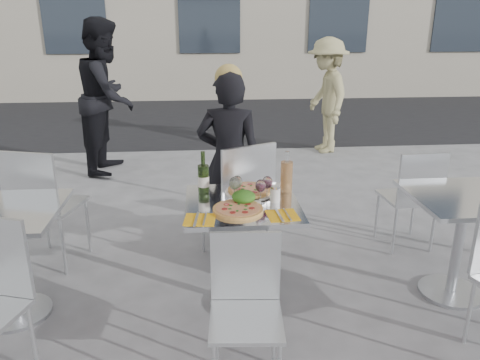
{
  "coord_description": "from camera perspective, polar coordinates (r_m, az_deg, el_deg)",
  "views": [
    {
      "loc": [
        -0.24,
        -2.77,
        1.86
      ],
      "look_at": [
        0.0,
        0.15,
        0.85
      ],
      "focal_mm": 35.0,
      "sensor_mm": 36.0,
      "label": 1
    }
  ],
  "objects": [
    {
      "name": "pizza_far",
      "position": [
        3.15,
        1.19,
        -1.32
      ],
      "size": [
        0.33,
        0.33,
        0.03
      ],
      "color": "white",
      "rests_on": "main_table"
    },
    {
      "name": "pizza_near",
      "position": [
        2.86,
        -0.24,
        -3.57
      ],
      "size": [
        0.31,
        0.31,
        0.02
      ],
      "color": "tan",
      "rests_on": "main_table"
    },
    {
      "name": "side_table_right",
      "position": [
        3.53,
        25.39,
        -4.9
      ],
      "size": [
        0.72,
        0.72,
        0.75
      ],
      "color": "#B7BABF",
      "rests_on": "ground"
    },
    {
      "name": "wineglass_white_a",
      "position": [
        3.0,
        -0.69,
        -0.49
      ],
      "size": [
        0.07,
        0.07,
        0.16
      ],
      "color": "white",
      "rests_on": "main_table"
    },
    {
      "name": "wineglass_white_b",
      "position": [
        3.02,
        -0.35,
        -0.34
      ],
      "size": [
        0.07,
        0.07,
        0.16
      ],
      "color": "white",
      "rests_on": "main_table"
    },
    {
      "name": "wineglass_red_b",
      "position": [
        3.01,
        3.34,
        -0.4
      ],
      "size": [
        0.07,
        0.07,
        0.16
      ],
      "color": "white",
      "rests_on": "main_table"
    },
    {
      "name": "salad_plate",
      "position": [
        2.96,
        0.46,
        -2.22
      ],
      "size": [
        0.22,
        0.22,
        0.09
      ],
      "color": "white",
      "rests_on": "main_table"
    },
    {
      "name": "sugar_shaker",
      "position": [
        2.99,
        4.3,
        -1.7
      ],
      "size": [
        0.06,
        0.06,
        0.11
      ],
      "color": "white",
      "rests_on": "main_table"
    },
    {
      "name": "ground",
      "position": [
        3.34,
        0.22,
        -14.76
      ],
      "size": [
        80.0,
        80.0,
        0.0
      ],
      "primitive_type": "plane",
      "color": "slate"
    },
    {
      "name": "pedestrian_b",
      "position": [
        6.9,
        10.48,
        10.05
      ],
      "size": [
        0.69,
        1.1,
        1.63
      ],
      "primitive_type": "imported",
      "rotation": [
        0.0,
        0.0,
        4.8
      ],
      "color": "tan",
      "rests_on": "ground"
    },
    {
      "name": "main_table",
      "position": [
        3.08,
        0.23,
        -6.39
      ],
      "size": [
        0.72,
        0.72,
        0.75
      ],
      "color": "#B7BABF",
      "rests_on": "ground"
    },
    {
      "name": "chair_far",
      "position": [
        3.6,
        0.11,
        -1.65
      ],
      "size": [
        0.6,
        0.61,
        0.99
      ],
      "rotation": [
        0.0,
        0.0,
        3.57
      ],
      "color": "silver",
      "rests_on": "ground"
    },
    {
      "name": "chair_near",
      "position": [
        2.51,
        0.72,
        -14.23
      ],
      "size": [
        0.4,
        0.41,
        0.82
      ],
      "rotation": [
        0.0,
        0.0,
        -0.07
      ],
      "color": "silver",
      "rests_on": "ground"
    },
    {
      "name": "wine_bottle",
      "position": [
        3.11,
        -4.48,
        0.27
      ],
      "size": [
        0.07,
        0.08,
        0.29
      ],
      "color": "#36541F",
      "rests_on": "main_table"
    },
    {
      "name": "pedestrian_a",
      "position": [
        6.11,
        -15.9,
        9.73
      ],
      "size": [
        0.81,
        0.99,
        1.89
      ],
      "primitive_type": "imported",
      "rotation": [
        0.0,
        0.0,
        1.46
      ],
      "color": "black",
      "rests_on": "ground"
    },
    {
      "name": "woman_diner",
      "position": [
        3.89,
        -1.32,
        2.32
      ],
      "size": [
        0.6,
        0.45,
        1.48
      ],
      "primitive_type": "imported",
      "rotation": [
        0.0,
        0.0,
        2.95
      ],
      "color": "black",
      "rests_on": "ground"
    },
    {
      "name": "side_chair_lfar",
      "position": [
        3.83,
        -23.1,
        -2.14
      ],
      "size": [
        0.55,
        0.56,
        0.97
      ],
      "rotation": [
        0.0,
        0.0,
        2.87
      ],
      "color": "silver",
      "rests_on": "ground"
    },
    {
      "name": "carafe",
      "position": [
        3.12,
        5.69,
        0.42
      ],
      "size": [
        0.08,
        0.08,
        0.29
      ],
      "color": "tan",
      "rests_on": "main_table"
    },
    {
      "name": "wineglass_red_a",
      "position": [
        2.95,
        2.54,
        -0.81
      ],
      "size": [
        0.07,
        0.07,
        0.16
      ],
      "color": "white",
      "rests_on": "main_table"
    },
    {
      "name": "side_chair_rfar",
      "position": [
        4.08,
        20.4,
        -1.38
      ],
      "size": [
        0.42,
        0.43,
        0.88
      ],
      "rotation": [
        0.0,
        0.0,
        3.21
      ],
      "color": "silver",
      "rests_on": "ground"
    },
    {
      "name": "side_table_left",
      "position": [
        3.31,
        -26.76,
        -6.65
      ],
      "size": [
        0.72,
        0.72,
        0.75
      ],
      "color": "#B7BABF",
      "rests_on": "ground"
    },
    {
      "name": "napkin_left",
      "position": [
        2.75,
        -4.94,
        -4.8
      ],
      "size": [
        0.2,
        0.2,
        0.01
      ],
      "rotation": [
        0.0,
        0.0,
        -0.11
      ],
      "color": "yellow",
      "rests_on": "main_table"
    },
    {
      "name": "napkin_right",
      "position": [
        2.81,
        5.19,
        -4.27
      ],
      "size": [
        0.19,
        0.2,
        0.01
      ],
      "rotation": [
        0.0,
        0.0,
        0.07
      ],
      "color": "yellow",
      "rests_on": "main_table"
    },
    {
      "name": "street_asphalt",
      "position": [
        9.45,
        -3.25,
        7.73
      ],
      "size": [
        24.0,
        5.0,
        0.0
      ],
      "primitive_type": "cube",
      "color": "black",
      "rests_on": "ground"
    }
  ]
}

